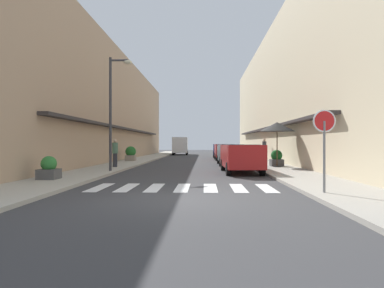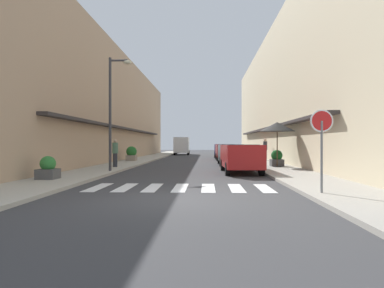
{
  "view_description": "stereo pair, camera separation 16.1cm",
  "coord_description": "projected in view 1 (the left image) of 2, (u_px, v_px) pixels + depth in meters",
  "views": [
    {
      "loc": [
        0.73,
        -8.87,
        1.52
      ],
      "look_at": [
        0.01,
        10.88,
        1.49
      ],
      "focal_mm": 30.49,
      "sensor_mm": 36.0,
      "label": 1
    },
    {
      "loc": [
        0.9,
        -8.87,
        1.52
      ],
      "look_at": [
        0.01,
        10.88,
        1.49
      ],
      "focal_mm": 30.49,
      "sensor_mm": 36.0,
      "label": 2
    }
  ],
  "objects": [
    {
      "name": "planter_corner",
      "position": [
        49.0,
        169.0,
        12.81
      ],
      "size": [
        0.73,
        0.73,
        0.91
      ],
      "color": "#4C4C4C",
      "rests_on": "sidewalk_left"
    },
    {
      "name": "sidewalk_left",
      "position": [
        136.0,
        161.0,
        27.6
      ],
      "size": [
        2.61,
        64.87,
        0.12
      ],
      "primitive_type": "cube",
      "color": "#ADA899",
      "rests_on": "ground_plane"
    },
    {
      "name": "street_lamp",
      "position": [
        114.0,
        102.0,
        16.67
      ],
      "size": [
        1.19,
        0.28,
        5.81
      ],
      "color": "#38383D",
      "rests_on": "sidewalk_left"
    },
    {
      "name": "delivery_van",
      "position": [
        180.0,
        144.0,
        44.51
      ],
      "size": [
        2.12,
        5.45,
        2.37
      ],
      "color": "silver",
      "rests_on": "ground_plane"
    },
    {
      "name": "parked_car_distant",
      "position": [
        221.0,
        149.0,
        35.79
      ],
      "size": [
        1.89,
        4.1,
        1.47
      ],
      "color": "navy",
      "rests_on": "ground_plane"
    },
    {
      "name": "parked_car_mid",
      "position": [
        231.0,
        152.0,
        22.98
      ],
      "size": [
        1.84,
        4.3,
        1.47
      ],
      "color": "#4C5156",
      "rests_on": "ground_plane"
    },
    {
      "name": "crosswalk",
      "position": [
        182.0,
        188.0,
        11.12
      ],
      "size": [
        6.15,
        2.2,
        0.01
      ],
      "color": "silver",
      "rests_on": "ground_plane"
    },
    {
      "name": "pedestrian_walking_far",
      "position": [
        264.0,
        149.0,
        27.05
      ],
      "size": [
        0.34,
        0.34,
        1.82
      ],
      "rotation": [
        0.0,
        0.0,
        0.54
      ],
      "color": "#282B33",
      "rests_on": "sidewalk_right"
    },
    {
      "name": "planter_far",
      "position": [
        131.0,
        153.0,
        26.67
      ],
      "size": [
        0.86,
        0.86,
        1.18
      ],
      "color": "gray",
      "rests_on": "sidewalk_left"
    },
    {
      "name": "cafe_umbrella",
      "position": [
        277.0,
        127.0,
        19.48
      ],
      "size": [
        2.11,
        2.11,
        2.68
      ],
      "color": "#262626",
      "rests_on": "sidewalk_right"
    },
    {
      "name": "building_row_left",
      "position": [
        97.0,
        108.0,
        29.05
      ],
      "size": [
        5.5,
        43.7,
        9.44
      ],
      "color": "tan",
      "rests_on": "ground_plane"
    },
    {
      "name": "planter_midblock",
      "position": [
        277.0,
        158.0,
        20.14
      ],
      "size": [
        0.75,
        0.75,
        1.01
      ],
      "color": "#4C4C4C",
      "rests_on": "sidewalk_right"
    },
    {
      "name": "building_row_right",
      "position": [
        296.0,
        96.0,
        28.4
      ],
      "size": [
        5.5,
        43.7,
        11.32
      ],
      "color": "beige",
      "rests_on": "ground_plane"
    },
    {
      "name": "sidewalk_right",
      "position": [
        255.0,
        161.0,
        27.24
      ],
      "size": [
        2.61,
        64.87,
        0.12
      ],
      "primitive_type": "cube",
      "color": "#9E998E",
      "rests_on": "ground_plane"
    },
    {
      "name": "round_street_sign",
      "position": [
        324.0,
        129.0,
        9.28
      ],
      "size": [
        0.65,
        0.07,
        2.37
      ],
      "color": "slate",
      "rests_on": "sidewalk_right"
    },
    {
      "name": "parked_car_near",
      "position": [
        241.0,
        155.0,
        16.77
      ],
      "size": [
        1.92,
        4.48,
        1.47
      ],
      "color": "maroon",
      "rests_on": "ground_plane"
    },
    {
      "name": "pedestrian_walking_near",
      "position": [
        115.0,
        152.0,
        19.49
      ],
      "size": [
        0.34,
        0.34,
        1.68
      ],
      "rotation": [
        0.0,
        0.0,
        3.9
      ],
      "color": "#282B33",
      "rests_on": "sidewalk_left"
    },
    {
      "name": "parked_car_far",
      "position": [
        225.0,
        150.0,
        29.89
      ],
      "size": [
        1.84,
        4.15,
        1.47
      ],
      "color": "maroon",
      "rests_on": "ground_plane"
    },
    {
      "name": "ground_plane",
      "position": [
        195.0,
        162.0,
        27.42
      ],
      "size": [
        101.94,
        101.94,
        0.0
      ],
      "primitive_type": "plane",
      "color": "#38383A"
    }
  ]
}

